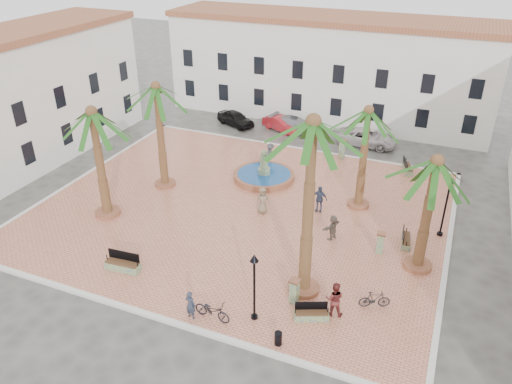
% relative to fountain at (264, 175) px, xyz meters
% --- Properties ---
extents(ground, '(120.00, 120.00, 0.00)m').
position_rel_fountain_xyz_m(ground, '(0.29, -4.59, -0.46)').
color(ground, '#56544F').
rests_on(ground, ground).
extents(plaza, '(26.00, 22.00, 0.15)m').
position_rel_fountain_xyz_m(plaza, '(0.29, -4.59, -0.39)').
color(plaza, '#DE8263').
rests_on(plaza, ground).
extents(kerb_n, '(26.30, 0.30, 0.16)m').
position_rel_fountain_xyz_m(kerb_n, '(0.29, 6.41, -0.38)').
color(kerb_n, silver).
rests_on(kerb_n, ground).
extents(kerb_s, '(26.30, 0.30, 0.16)m').
position_rel_fountain_xyz_m(kerb_s, '(0.29, -15.59, -0.38)').
color(kerb_s, silver).
rests_on(kerb_s, ground).
extents(kerb_e, '(0.30, 22.30, 0.16)m').
position_rel_fountain_xyz_m(kerb_e, '(13.29, -4.59, -0.38)').
color(kerb_e, silver).
rests_on(kerb_e, ground).
extents(kerb_w, '(0.30, 22.30, 0.16)m').
position_rel_fountain_xyz_m(kerb_w, '(-12.71, -4.59, -0.38)').
color(kerb_w, silver).
rests_on(kerb_w, ground).
extents(building_north, '(30.40, 7.40, 9.50)m').
position_rel_fountain_xyz_m(building_north, '(0.29, 15.41, 4.30)').
color(building_north, white).
rests_on(building_north, ground).
extents(building_west, '(6.40, 24.40, 10.00)m').
position_rel_fountain_xyz_m(building_west, '(-18.71, -4.59, 4.55)').
color(building_west, white).
rests_on(building_west, ground).
extents(fountain, '(4.48, 4.48, 2.31)m').
position_rel_fountain_xyz_m(fountain, '(0.00, 0.00, 0.00)').
color(fountain, '#A96142').
rests_on(fountain, plaza).
extents(palm_nw, '(4.83, 4.83, 7.64)m').
position_rel_fountain_xyz_m(palm_nw, '(-6.23, -3.66, 6.18)').
color(palm_nw, '#A96142').
rests_on(palm_nw, plaza).
extents(palm_sw, '(5.26, 5.26, 7.36)m').
position_rel_fountain_xyz_m(palm_sw, '(-7.49, -8.62, 5.84)').
color(palm_sw, '#A96142').
rests_on(palm_sw, plaza).
extents(palm_s, '(5.32, 5.32, 9.61)m').
position_rel_fountain_xyz_m(palm_s, '(6.64, -10.94, 7.98)').
color(palm_s, '#A96142').
rests_on(palm_s, plaza).
extents(palm_e, '(5.11, 5.11, 6.80)m').
position_rel_fountain_xyz_m(palm_e, '(11.81, -6.62, 5.32)').
color(palm_e, '#A96142').
rests_on(palm_e, plaza).
extents(palm_ne, '(4.69, 4.69, 7.03)m').
position_rel_fountain_xyz_m(palm_ne, '(7.31, -1.21, 5.61)').
color(palm_ne, '#A96142').
rests_on(palm_ne, plaza).
extents(bench_s, '(2.03, 0.76, 1.05)m').
position_rel_fountain_xyz_m(bench_s, '(-3.02, -13.14, -0.02)').
color(bench_s, gray).
rests_on(bench_s, plaza).
extents(bench_se, '(1.72, 1.13, 0.87)m').
position_rel_fountain_xyz_m(bench_se, '(7.63, -12.84, -0.07)').
color(bench_se, gray).
rests_on(bench_se, plaza).
extents(bench_e, '(0.71, 1.67, 0.85)m').
position_rel_fountain_xyz_m(bench_e, '(10.89, -4.60, -0.07)').
color(bench_e, gray).
rests_on(bench_e, plaza).
extents(bench_ne, '(1.06, 1.87, 0.94)m').
position_rel_fountain_xyz_m(bench_ne, '(9.59, 5.36, -0.05)').
color(bench_ne, gray).
rests_on(bench_ne, plaza).
extents(lamppost_s, '(0.41, 0.41, 3.73)m').
position_rel_fountain_xyz_m(lamppost_s, '(5.09, -13.85, 2.21)').
color(lamppost_s, black).
rests_on(lamppost_s, plaza).
extents(lamppost_e, '(0.43, 0.43, 3.98)m').
position_rel_fountain_xyz_m(lamppost_e, '(12.69, -2.83, 2.38)').
color(lamppost_e, black).
rests_on(lamppost_e, plaza).
extents(bollard_se, '(0.57, 0.57, 1.39)m').
position_rel_fountain_xyz_m(bollard_se, '(6.48, -12.04, 0.41)').
color(bollard_se, gray).
rests_on(bollard_se, plaza).
extents(bollard_n, '(0.57, 0.57, 1.55)m').
position_rel_fountain_xyz_m(bollard_n, '(4.40, 5.81, 0.49)').
color(bollard_n, gray).
rests_on(bollard_n, plaza).
extents(bollard_e, '(0.50, 0.50, 1.33)m').
position_rel_fountain_xyz_m(bollard_e, '(9.62, -6.09, 0.37)').
color(bollard_e, gray).
rests_on(bollard_e, plaza).
extents(litter_bin, '(0.35, 0.35, 0.68)m').
position_rel_fountain_xyz_m(litter_bin, '(6.74, -14.99, 0.02)').
color(litter_bin, black).
rests_on(litter_bin, plaza).
extents(cyclist_a, '(0.62, 0.46, 1.55)m').
position_rel_fountain_xyz_m(cyclist_a, '(2.28, -14.99, 0.46)').
color(cyclist_a, '#2A3142').
rests_on(cyclist_a, plaza).
extents(bicycle_a, '(1.97, 0.83, 1.01)m').
position_rel_fountain_xyz_m(bicycle_a, '(3.26, -14.66, 0.19)').
color(bicycle_a, black).
rests_on(bicycle_a, plaza).
extents(cyclist_b, '(1.01, 0.85, 1.86)m').
position_rel_fountain_xyz_m(cyclist_b, '(8.52, -12.10, 0.61)').
color(cyclist_b, maroon).
rests_on(cyclist_b, plaza).
extents(bicycle_b, '(1.60, 1.02, 0.93)m').
position_rel_fountain_xyz_m(bicycle_b, '(10.24, -10.84, 0.15)').
color(bicycle_b, black).
rests_on(bicycle_b, plaza).
extents(pedestrian_fountain_a, '(1.05, 0.95, 1.81)m').
position_rel_fountain_xyz_m(pedestrian_fountain_a, '(1.74, -4.55, 0.59)').
color(pedestrian_fountain_a, '#7F6B52').
rests_on(pedestrian_fountain_a, plaza).
extents(pedestrian_fountain_b, '(1.07, 0.46, 1.81)m').
position_rel_fountain_xyz_m(pedestrian_fountain_b, '(5.06, -2.92, 0.59)').
color(pedestrian_fountain_b, '#35405C').
rests_on(pedestrian_fountain_b, plaza).
extents(pedestrian_north, '(0.71, 1.16, 1.74)m').
position_rel_fountain_xyz_m(pedestrian_north, '(-0.49, 2.51, 0.55)').
color(pedestrian_north, '#47474B').
rests_on(pedestrian_north, plaza).
extents(pedestrian_east, '(1.02, 1.54, 1.59)m').
position_rel_fountain_xyz_m(pedestrian_east, '(6.73, -5.75, 0.48)').
color(pedestrian_east, '#65594D').
rests_on(pedestrian_east, plaza).
extents(car_black, '(4.30, 3.04, 1.36)m').
position_rel_fountain_xyz_m(car_black, '(-6.71, 9.50, 0.22)').
color(car_black, black).
rests_on(car_black, ground).
extents(car_red, '(4.10, 2.78, 1.28)m').
position_rel_fountain_xyz_m(car_red, '(-2.28, 9.96, 0.17)').
color(car_red, red).
rests_on(car_red, ground).
extents(car_silver, '(4.90, 2.63, 1.35)m').
position_rel_fountain_xyz_m(car_silver, '(-1.08, 10.11, 0.21)').
color(car_silver, '#999AA1').
rests_on(car_silver, ground).
extents(car_white, '(5.11, 2.50, 1.40)m').
position_rel_fountain_xyz_m(car_white, '(5.59, 9.55, 0.24)').
color(car_white, beige).
rests_on(car_white, ground).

